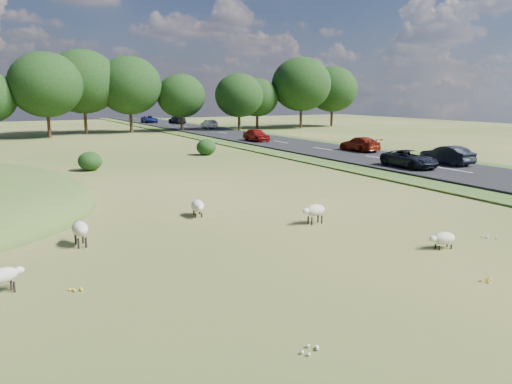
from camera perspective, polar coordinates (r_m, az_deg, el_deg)
ground at (r=37.62m, az=-14.26°, el=2.36°), size 160.00×160.00×0.00m
road at (r=54.63m, az=3.94°, el=5.42°), size 8.00×150.00×0.25m
treeline at (r=72.04m, az=-22.26°, el=11.13°), size 96.28×14.66×11.70m
shrubs at (r=43.09m, az=-18.60°, el=4.16°), size 22.17×10.14×1.47m
sheep_0 at (r=19.39m, az=-19.50°, el=-3.99°), size 0.57×1.27×0.92m
sheep_1 at (r=21.52m, az=6.72°, el=-2.11°), size 1.20×0.62×0.85m
sheep_2 at (r=22.88m, az=-6.69°, el=-1.60°), size 0.81×1.37×0.76m
sheep_3 at (r=19.21m, az=20.61°, el=-4.99°), size 1.10×0.60×0.62m
sheep_4 at (r=15.70m, az=-26.91°, el=-8.52°), size 1.09×0.71×0.75m
car_0 at (r=94.07m, az=-8.99°, el=8.20°), size 2.09×5.15×1.49m
car_1 at (r=38.07m, az=17.14°, el=3.64°), size 2.07×4.49×1.25m
car_2 at (r=40.80m, az=20.99°, el=3.98°), size 1.49×4.27×1.41m
car_3 at (r=57.35m, az=0.03°, el=6.56°), size 1.69×4.20×1.43m
car_4 at (r=48.15m, az=11.75°, el=5.40°), size 1.85×4.55×1.32m
car_5 at (r=79.86m, az=-5.39°, el=7.74°), size 1.39×4.00×1.32m
car_7 at (r=97.65m, az=-12.07°, el=8.14°), size 2.21×4.79×1.33m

